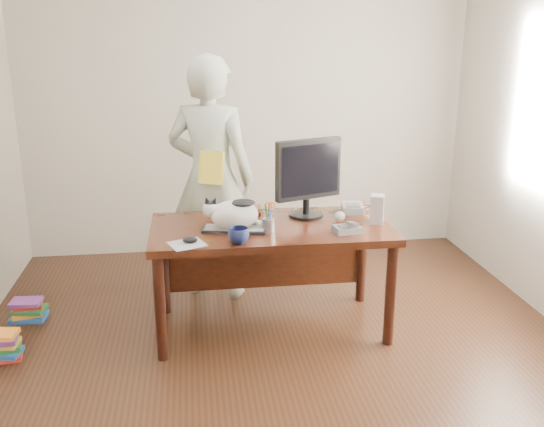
{
  "coord_description": "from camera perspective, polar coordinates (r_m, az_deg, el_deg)",
  "views": [
    {
      "loc": [
        -0.51,
        -3.22,
        2.01
      ],
      "look_at": [
        0.0,
        0.55,
        0.85
      ],
      "focal_mm": 40.0,
      "sensor_mm": 36.0,
      "label": 1
    }
  ],
  "objects": [
    {
      "name": "book_pile_b",
      "position": [
        4.75,
        -21.96,
        -8.42
      ],
      "size": [
        0.26,
        0.2,
        0.15
      ],
      "color": "#1C51AA",
      "rests_on": "ground"
    },
    {
      "name": "book_pile_a",
      "position": [
        4.28,
        -24.11,
        -11.33
      ],
      "size": [
        0.27,
        0.22,
        0.18
      ],
      "color": "red",
      "rests_on": "ground"
    },
    {
      "name": "mouse",
      "position": [
        3.75,
        -7.71,
        -2.48
      ],
      "size": [
        0.11,
        0.09,
        0.04
      ],
      "rotation": [
        0.0,
        0.0,
        0.37
      ],
      "color": "black",
      "rests_on": "mousepad"
    },
    {
      "name": "coffee_mug",
      "position": [
        3.71,
        -3.15,
        -2.1
      ],
      "size": [
        0.17,
        0.17,
        0.1
      ],
      "primitive_type": "imported",
      "rotation": [
        0.0,
        0.0,
        0.44
      ],
      "color": "#0E1539",
      "rests_on": "desk"
    },
    {
      "name": "pen_cup",
      "position": [
        3.92,
        -0.3,
        -0.94
      ],
      "size": [
        0.1,
        0.1,
        0.2
      ],
      "rotation": [
        0.0,
        0.0,
        -0.36
      ],
      "color": "gray",
      "rests_on": "desk"
    },
    {
      "name": "held_book",
      "position": [
        4.42,
        -5.72,
        4.32
      ],
      "size": [
        0.2,
        0.16,
        0.24
      ],
      "rotation": [
        0.0,
        0.0,
        -0.4
      ],
      "color": "yellow",
      "rests_on": "person"
    },
    {
      "name": "desk",
      "position": [
        4.18,
        -0.24,
        -2.74
      ],
      "size": [
        1.6,
        0.8,
        0.75
      ],
      "color": "black",
      "rests_on": "ground"
    },
    {
      "name": "speaker",
      "position": [
        4.14,
        9.85,
        0.4
      ],
      "size": [
        0.12,
        0.12,
        0.2
      ],
      "rotation": [
        0.0,
        0.0,
        -0.36
      ],
      "color": "gray",
      "rests_on": "desk"
    },
    {
      "name": "monitor",
      "position": [
        4.16,
        3.43,
        3.75
      ],
      "size": [
        0.48,
        0.31,
        0.55
      ],
      "rotation": [
        0.0,
        0.0,
        0.35
      ],
      "color": "black",
      "rests_on": "desk"
    },
    {
      "name": "person",
      "position": [
        4.61,
        -5.76,
        3.29
      ],
      "size": [
        0.8,
        0.67,
        1.85
      ],
      "primitive_type": "imported",
      "rotation": [
        0.0,
        0.0,
        2.74
      ],
      "color": "silver",
      "rests_on": "ground"
    },
    {
      "name": "keyboard",
      "position": [
        3.95,
        -3.53,
        -1.47
      ],
      "size": [
        0.44,
        0.23,
        0.02
      ],
      "rotation": [
        0.0,
        0.0,
        -0.2
      ],
      "color": "black",
      "rests_on": "desk"
    },
    {
      "name": "book_stack",
      "position": [
        4.3,
        -2.41,
        0.33
      ],
      "size": [
        0.21,
        0.16,
        0.07
      ],
      "rotation": [
        0.0,
        0.0,
        -0.08
      ],
      "color": "#431212",
      "rests_on": "desk"
    },
    {
      "name": "calculator",
      "position": [
        4.39,
        7.56,
        0.52
      ],
      "size": [
        0.18,
        0.22,
        0.06
      ],
      "rotation": [
        0.0,
        0.0,
        -0.17
      ],
      "color": "slate",
      "rests_on": "desk"
    },
    {
      "name": "baseball",
      "position": [
        4.15,
        6.39,
        -0.29
      ],
      "size": [
        0.07,
        0.07,
        0.07
      ],
      "rotation": [
        0.0,
        0.0,
        0.22
      ],
      "color": "beige",
      "rests_on": "desk"
    },
    {
      "name": "phone",
      "position": [
        3.95,
        7.14,
        -1.41
      ],
      "size": [
        0.18,
        0.16,
        0.08
      ],
      "rotation": [
        0.0,
        0.0,
        0.13
      ],
      "color": "slate",
      "rests_on": "desk"
    },
    {
      "name": "room",
      "position": [
        3.33,
        1.28,
        5.52
      ],
      "size": [
        4.5,
        4.5,
        4.5
      ],
      "color": "black",
      "rests_on": "ground"
    },
    {
      "name": "mousepad",
      "position": [
        3.74,
        -8.0,
        -2.87
      ],
      "size": [
        0.26,
        0.25,
        0.0
      ],
      "rotation": [
        0.0,
        0.0,
        0.37
      ],
      "color": "#A7ABB3",
      "rests_on": "desk"
    },
    {
      "name": "cat",
      "position": [
        3.92,
        -3.75,
        0.02
      ],
      "size": [
        0.41,
        0.25,
        0.23
      ],
      "rotation": [
        0.0,
        0.0,
        -0.2
      ],
      "color": "white",
      "rests_on": "keyboard"
    }
  ]
}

